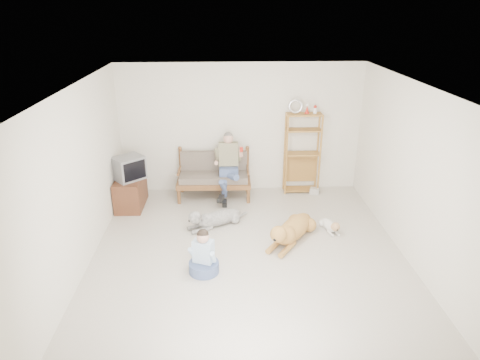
{
  "coord_description": "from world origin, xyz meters",
  "views": [
    {
      "loc": [
        -0.39,
        -5.84,
        3.76
      ],
      "look_at": [
        -0.09,
        1.0,
        0.92
      ],
      "focal_mm": 32.0,
      "sensor_mm": 36.0,
      "label": 1
    }
  ],
  "objects_px": {
    "etagere": "(302,153)",
    "tv_stand": "(130,192)",
    "loveseat": "(214,174)",
    "golden_retriever": "(291,230)"
  },
  "relations": [
    {
      "from": "loveseat",
      "to": "tv_stand",
      "type": "relative_size",
      "value": 1.67
    },
    {
      "from": "etagere",
      "to": "tv_stand",
      "type": "distance_m",
      "value": 3.6
    },
    {
      "from": "loveseat",
      "to": "tv_stand",
      "type": "bearing_deg",
      "value": -164.63
    },
    {
      "from": "etagere",
      "to": "tv_stand",
      "type": "xyz_separation_m",
      "value": [
        -3.5,
        -0.58,
        -0.58
      ]
    },
    {
      "from": "loveseat",
      "to": "golden_retriever",
      "type": "xyz_separation_m",
      "value": [
        1.33,
        -1.89,
        -0.29
      ]
    },
    {
      "from": "loveseat",
      "to": "etagere",
      "type": "bearing_deg",
      "value": 6.28
    },
    {
      "from": "tv_stand",
      "to": "loveseat",
      "type": "bearing_deg",
      "value": 15.17
    },
    {
      "from": "etagere",
      "to": "tv_stand",
      "type": "relative_size",
      "value": 2.2
    },
    {
      "from": "etagere",
      "to": "tv_stand",
      "type": "height_order",
      "value": "etagere"
    },
    {
      "from": "loveseat",
      "to": "tv_stand",
      "type": "xyz_separation_m",
      "value": [
        -1.65,
        -0.42,
        -0.19
      ]
    }
  ]
}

